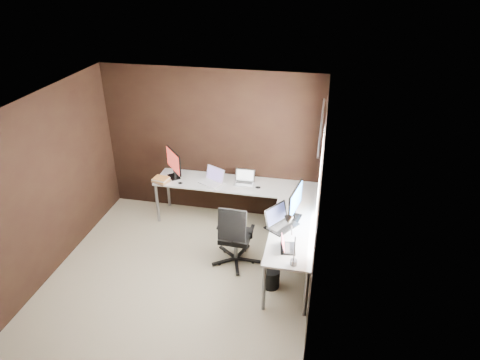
% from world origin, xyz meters
% --- Properties ---
extents(room, '(3.60, 3.60, 2.50)m').
position_xyz_m(room, '(0.34, 0.07, 1.28)').
color(room, '#B0A688').
rests_on(room, ground).
extents(desk, '(2.65, 2.25, 0.73)m').
position_xyz_m(desk, '(0.84, 1.04, 0.68)').
color(desk, white).
rests_on(desk, ground).
extents(drawer_pedestal, '(0.42, 0.50, 0.60)m').
position_xyz_m(drawer_pedestal, '(1.43, 1.15, 0.30)').
color(drawer_pedestal, white).
rests_on(drawer_pedestal, ground).
extents(monitor_left, '(0.38, 0.43, 0.48)m').
position_xyz_m(monitor_left, '(-0.57, 1.51, 1.00)').
color(monitor_left, black).
rests_on(monitor_left, desk).
extents(monitor_right, '(0.18, 0.58, 0.48)m').
position_xyz_m(monitor_right, '(1.49, 0.67, 1.00)').
color(monitor_right, black).
rests_on(monitor_right, desk).
extents(laptop_white, '(0.45, 0.40, 0.24)m').
position_xyz_m(laptop_white, '(0.10, 1.45, 0.78)').
color(laptop_white, white).
rests_on(laptop_white, desk).
extents(laptop_silver, '(0.32, 0.23, 0.21)m').
position_xyz_m(laptop_silver, '(0.61, 1.54, 0.78)').
color(laptop_silver, silver).
rests_on(laptop_silver, desk).
extents(laptop_black_big, '(0.48, 0.52, 0.28)m').
position_xyz_m(laptop_black_big, '(1.31, 0.45, 0.79)').
color(laptop_black_big, black).
rests_on(laptop_black_big, desk).
extents(laptop_black_small, '(0.22, 0.29, 0.18)m').
position_xyz_m(laptop_black_small, '(1.46, -0.06, 0.77)').
color(laptop_black_small, black).
rests_on(laptop_black_small, desk).
extents(book_stack, '(0.31, 0.28, 0.08)m').
position_xyz_m(book_stack, '(-0.73, 1.30, 0.77)').
color(book_stack, '#9D7654').
rests_on(book_stack, desk).
extents(mouse_left, '(0.09, 0.08, 0.03)m').
position_xyz_m(mouse_left, '(-0.40, 1.30, 0.75)').
color(mouse_left, black).
rests_on(mouse_left, desk).
extents(mouse_corner, '(0.10, 0.08, 0.03)m').
position_xyz_m(mouse_corner, '(0.85, 1.41, 0.75)').
color(mouse_corner, black).
rests_on(mouse_corner, desk).
extents(desk_lamp, '(0.20, 0.23, 0.63)m').
position_xyz_m(desk_lamp, '(1.51, -0.29, 1.12)').
color(desk_lamp, slate).
rests_on(desk_lamp, desk).
extents(office_chair, '(0.56, 0.56, 1.00)m').
position_xyz_m(office_chair, '(0.69, 0.44, 0.29)').
color(office_chair, black).
rests_on(office_chair, ground).
extents(wastebasket, '(0.31, 0.31, 0.27)m').
position_xyz_m(wastebasket, '(1.28, 0.03, 0.14)').
color(wastebasket, black).
rests_on(wastebasket, ground).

